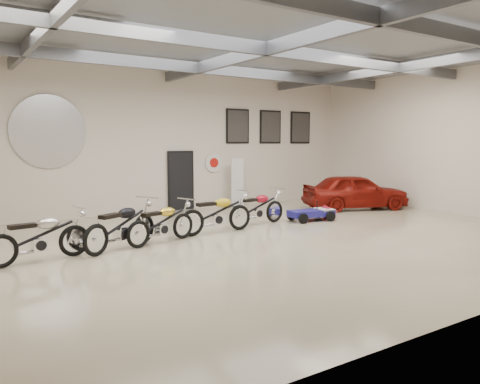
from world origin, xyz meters
TOP-DOWN VIEW (x-y plane):
  - floor at (0.00, 0.00)m, footprint 16.00×12.00m
  - ceiling at (0.00, 0.00)m, footprint 16.00×12.00m
  - back_wall at (0.00, 6.00)m, footprint 16.00×0.02m
  - right_wall at (8.00, 0.00)m, footprint 0.02×12.00m
  - ceiling_beams at (0.00, 0.00)m, footprint 15.80×11.80m
  - door at (0.50, 5.95)m, footprint 0.92×0.08m
  - logo_plaque at (-4.00, 5.95)m, footprint 2.30×0.06m
  - poster_left at (3.00, 5.96)m, footprint 1.05×0.08m
  - poster_mid at (4.60, 5.96)m, footprint 1.05×0.08m
  - poster_right at (6.20, 5.96)m, footprint 1.05×0.08m
  - oil_sign at (1.90, 5.95)m, footprint 0.72×0.10m
  - banner_stand at (2.69, 5.50)m, footprint 0.53×0.26m
  - motorcycle_silver at (-5.31, 0.63)m, footprint 2.19×0.99m
  - motorcycle_black at (-3.51, 0.84)m, footprint 2.28×1.63m
  - motorcycle_gold at (-2.46, 0.95)m, footprint 2.13×1.20m
  - motorcycle_yellow at (-0.67, 1.34)m, footprint 2.22×0.78m
  - motorcycle_red at (0.98, 1.76)m, footprint 2.14×0.91m
  - go_kart at (2.99, 1.42)m, footprint 1.88×1.06m
  - vintage_car at (6.00, 2.55)m, footprint 2.83×4.15m

SIDE VIEW (x-z plane):
  - floor at x=0.00m, z-range -0.01..0.01m
  - go_kart at x=2.99m, z-range 0.00..0.64m
  - motorcycle_gold at x=-2.46m, z-range 0.00..1.06m
  - motorcycle_red at x=0.98m, z-range 0.00..1.08m
  - motorcycle_silver at x=-5.31m, z-range 0.00..1.10m
  - motorcycle_yellow at x=-0.67m, z-range 0.00..1.14m
  - motorcycle_black at x=-3.51m, z-range 0.00..1.15m
  - vintage_car at x=6.00m, z-range 0.00..1.31m
  - banner_stand at x=2.69m, z-range 0.00..1.87m
  - door at x=0.50m, z-range 0.00..2.10m
  - oil_sign at x=1.90m, z-range 1.34..2.06m
  - back_wall at x=0.00m, z-range 0.00..5.00m
  - right_wall at x=8.00m, z-range 0.00..5.00m
  - logo_plaque at x=-4.00m, z-range 2.22..3.38m
  - poster_left at x=3.00m, z-range 2.42..3.78m
  - poster_mid at x=4.60m, z-range 2.42..3.78m
  - poster_right at x=6.20m, z-range 2.42..3.78m
  - ceiling_beams at x=0.00m, z-range 4.59..4.91m
  - ceiling at x=0.00m, z-range 5.00..5.00m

